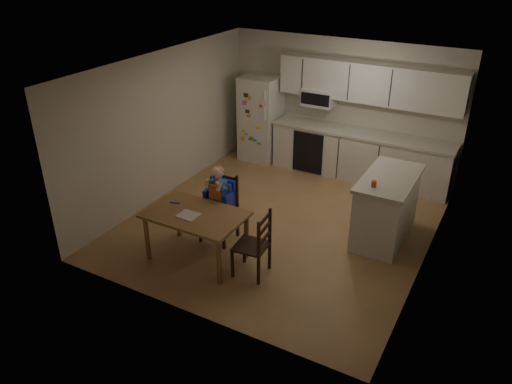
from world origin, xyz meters
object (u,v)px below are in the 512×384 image
object	(u,v)px
kitchen_island	(386,207)
red_cup	(374,184)
chair_side	(258,241)
dining_table	(196,220)
chair_booster	(220,195)
refrigerator	(261,118)

from	to	relation	value
kitchen_island	red_cup	bearing A→B (deg)	-105.11
chair_side	red_cup	bearing A→B (deg)	135.34
red_cup	dining_table	world-z (taller)	red_cup
kitchen_island	chair_side	bearing A→B (deg)	-124.51
chair_booster	chair_side	xyz separation A→B (m)	(0.95, -0.56, -0.19)
kitchen_island	dining_table	size ratio (longest dim) A/B	1.02
kitchen_island	dining_table	bearing A→B (deg)	-139.81
refrigerator	chair_booster	world-z (taller)	refrigerator
refrigerator	kitchen_island	distance (m)	3.61
chair_booster	chair_side	bearing A→B (deg)	-31.81
kitchen_island	chair_booster	distance (m)	2.48
refrigerator	dining_table	bearing A→B (deg)	-75.39
kitchen_island	dining_table	distance (m)	2.83
refrigerator	dining_table	size ratio (longest dim) A/B	1.26
kitchen_island	dining_table	xyz separation A→B (m)	(-2.16, -1.82, 0.11)
dining_table	chair_side	xyz separation A→B (m)	(0.94, 0.06, -0.09)
chair_booster	chair_side	size ratio (longest dim) A/B	1.26
red_cup	dining_table	distance (m)	2.51
kitchen_island	refrigerator	bearing A→B (deg)	149.79
kitchen_island	red_cup	size ratio (longest dim) A/B	15.48
kitchen_island	chair_booster	world-z (taller)	chair_booster
red_cup	chair_side	world-z (taller)	red_cup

